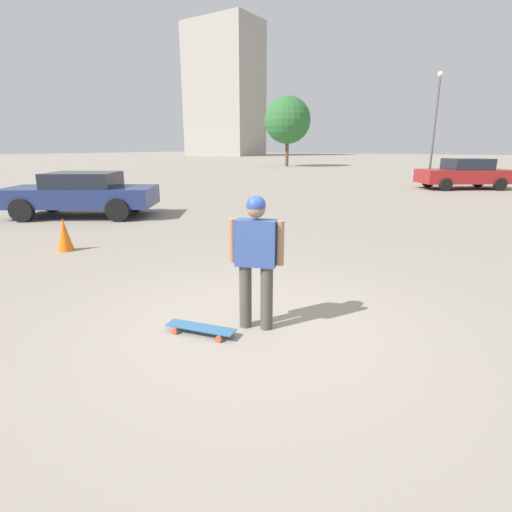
# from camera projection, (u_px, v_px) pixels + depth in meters

# --- Properties ---
(ground_plane) EXTENTS (220.00, 220.00, 0.00)m
(ground_plane) POSITION_uv_depth(u_px,v_px,m) (256.00, 327.00, 4.79)
(ground_plane) COLOR gray
(person) EXTENTS (0.35, 0.61, 1.58)m
(person) POSITION_uv_depth(u_px,v_px,m) (256.00, 253.00, 4.55)
(person) COLOR #4C4742
(person) RESTS_ON ground_plane
(skateboard) EXTENTS (0.40, 0.85, 0.09)m
(skateboard) POSITION_uv_depth(u_px,v_px,m) (201.00, 328.00, 4.61)
(skateboard) COLOR #336693
(skateboard) RESTS_ON ground_plane
(car_parked_near) EXTENTS (3.99, 4.63, 1.34)m
(car_parked_near) POSITION_uv_depth(u_px,v_px,m) (82.00, 193.00, 12.13)
(car_parked_near) COLOR navy
(car_parked_near) RESTS_ON ground_plane
(car_parked_far) EXTENTS (4.04, 4.58, 1.50)m
(car_parked_far) POSITION_uv_depth(u_px,v_px,m) (464.00, 174.00, 19.96)
(car_parked_far) COLOR maroon
(car_parked_far) RESTS_ON ground_plane
(building_block_distant) EXTENTS (10.14, 15.51, 27.40)m
(building_block_distant) POSITION_uv_depth(u_px,v_px,m) (224.00, 91.00, 87.00)
(building_block_distant) COLOR #9E998E
(building_block_distant) RESTS_ON ground_plane
(tree_distant) EXTENTS (4.74, 4.74, 7.02)m
(tree_distant) POSITION_uv_depth(u_px,v_px,m) (288.00, 120.00, 41.00)
(tree_distant) COLOR brown
(tree_distant) RESTS_ON ground_plane
(traffic_cone) EXTENTS (0.32, 0.32, 0.68)m
(traffic_cone) POSITION_uv_depth(u_px,v_px,m) (64.00, 235.00, 8.20)
(traffic_cone) COLOR orange
(traffic_cone) RESTS_ON ground_plane
(lamp_post) EXTENTS (0.28, 0.28, 5.74)m
(lamp_post) POSITION_uv_depth(u_px,v_px,m) (435.00, 121.00, 20.78)
(lamp_post) COLOR #59595E
(lamp_post) RESTS_ON ground_plane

